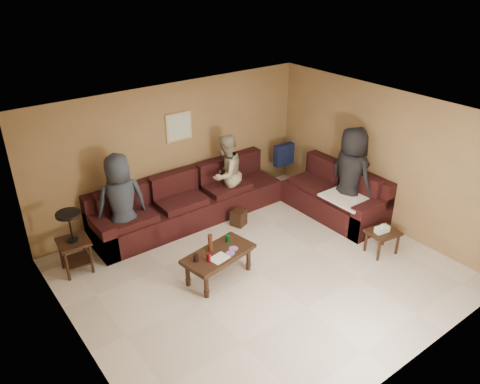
{
  "coord_description": "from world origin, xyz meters",
  "views": [
    {
      "loc": [
        -3.84,
        -4.57,
        4.47
      ],
      "look_at": [
        0.25,
        0.85,
        1.0
      ],
      "focal_mm": 35.0,
      "sensor_mm": 36.0,
      "label": 1
    }
  ],
  "objects_px": {
    "side_table_right": "(383,234)",
    "waste_bin": "(238,218)",
    "end_table_left": "(73,241)",
    "coffee_table": "(218,256)",
    "person_left": "(121,203)",
    "person_middle": "(226,174)",
    "sectional_sofa": "(243,203)",
    "person_right": "(350,176)"
  },
  "relations": [
    {
      "from": "end_table_left",
      "to": "side_table_right",
      "type": "xyz_separation_m",
      "value": [
        4.21,
        -2.56,
        -0.18
      ]
    },
    {
      "from": "waste_bin",
      "to": "person_middle",
      "type": "height_order",
      "value": "person_middle"
    },
    {
      "from": "sectional_sofa",
      "to": "end_table_left",
      "type": "bearing_deg",
      "value": 175.03
    },
    {
      "from": "person_right",
      "to": "end_table_left",
      "type": "bearing_deg",
      "value": 73.02
    },
    {
      "from": "coffee_table",
      "to": "waste_bin",
      "type": "relative_size",
      "value": 4.12
    },
    {
      "from": "waste_bin",
      "to": "person_middle",
      "type": "xyz_separation_m",
      "value": [
        0.15,
        0.59,
        0.63
      ]
    },
    {
      "from": "end_table_left",
      "to": "person_middle",
      "type": "height_order",
      "value": "person_middle"
    },
    {
      "from": "sectional_sofa",
      "to": "side_table_right",
      "type": "relative_size",
      "value": 8.32
    },
    {
      "from": "person_left",
      "to": "person_right",
      "type": "relative_size",
      "value": 0.93
    },
    {
      "from": "coffee_table",
      "to": "sectional_sofa",
      "type": "bearing_deg",
      "value": 41.22
    },
    {
      "from": "sectional_sofa",
      "to": "side_table_right",
      "type": "xyz_separation_m",
      "value": [
        1.14,
        -2.3,
        0.04
      ]
    },
    {
      "from": "end_table_left",
      "to": "side_table_right",
      "type": "bearing_deg",
      "value": -31.34
    },
    {
      "from": "coffee_table",
      "to": "person_left",
      "type": "bearing_deg",
      "value": 114.65
    },
    {
      "from": "coffee_table",
      "to": "side_table_right",
      "type": "xyz_separation_m",
      "value": [
        2.54,
        -1.07,
        -0.03
      ]
    },
    {
      "from": "person_middle",
      "to": "person_right",
      "type": "height_order",
      "value": "person_right"
    },
    {
      "from": "side_table_right",
      "to": "end_table_left",
      "type": "bearing_deg",
      "value": 148.66
    },
    {
      "from": "side_table_right",
      "to": "person_right",
      "type": "height_order",
      "value": "person_right"
    },
    {
      "from": "sectional_sofa",
      "to": "waste_bin",
      "type": "bearing_deg",
      "value": -144.49
    },
    {
      "from": "person_middle",
      "to": "side_table_right",
      "type": "bearing_deg",
      "value": 92.82
    },
    {
      "from": "sectional_sofa",
      "to": "end_table_left",
      "type": "xyz_separation_m",
      "value": [
        -3.07,
        0.27,
        0.22
      ]
    },
    {
      "from": "coffee_table",
      "to": "end_table_left",
      "type": "relative_size",
      "value": 1.14
    },
    {
      "from": "person_middle",
      "to": "sectional_sofa",
      "type": "bearing_deg",
      "value": 76.09
    },
    {
      "from": "coffee_table",
      "to": "side_table_right",
      "type": "height_order",
      "value": "coffee_table"
    },
    {
      "from": "waste_bin",
      "to": "person_middle",
      "type": "distance_m",
      "value": 0.87
    },
    {
      "from": "sectional_sofa",
      "to": "person_middle",
      "type": "xyz_separation_m",
      "value": [
        -0.05,
        0.44,
        0.44
      ]
    },
    {
      "from": "person_middle",
      "to": "person_right",
      "type": "distance_m",
      "value": 2.28
    },
    {
      "from": "end_table_left",
      "to": "person_left",
      "type": "distance_m",
      "value": 0.97
    },
    {
      "from": "coffee_table",
      "to": "person_middle",
      "type": "height_order",
      "value": "person_middle"
    },
    {
      "from": "side_table_right",
      "to": "person_middle",
      "type": "height_order",
      "value": "person_middle"
    },
    {
      "from": "waste_bin",
      "to": "person_left",
      "type": "distance_m",
      "value": 2.15
    },
    {
      "from": "person_middle",
      "to": "person_right",
      "type": "bearing_deg",
      "value": 113.0
    },
    {
      "from": "side_table_right",
      "to": "waste_bin",
      "type": "distance_m",
      "value": 2.55
    },
    {
      "from": "person_middle",
      "to": "person_right",
      "type": "relative_size",
      "value": 0.85
    },
    {
      "from": "side_table_right",
      "to": "person_middle",
      "type": "xyz_separation_m",
      "value": [
        -1.2,
        2.74,
        0.4
      ]
    },
    {
      "from": "end_table_left",
      "to": "side_table_right",
      "type": "height_order",
      "value": "end_table_left"
    },
    {
      "from": "end_table_left",
      "to": "waste_bin",
      "type": "distance_m",
      "value": 2.92
    },
    {
      "from": "waste_bin",
      "to": "side_table_right",
      "type": "bearing_deg",
      "value": -57.88
    },
    {
      "from": "person_middle",
      "to": "person_right",
      "type": "xyz_separation_m",
      "value": [
        1.58,
        -1.65,
        0.14
      ]
    },
    {
      "from": "coffee_table",
      "to": "person_middle",
      "type": "xyz_separation_m",
      "value": [
        1.34,
        1.66,
        0.38
      ]
    },
    {
      "from": "sectional_sofa",
      "to": "person_right",
      "type": "height_order",
      "value": "person_right"
    },
    {
      "from": "coffee_table",
      "to": "person_left",
      "type": "height_order",
      "value": "person_left"
    },
    {
      "from": "waste_bin",
      "to": "person_right",
      "type": "distance_m",
      "value": 2.17
    }
  ]
}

